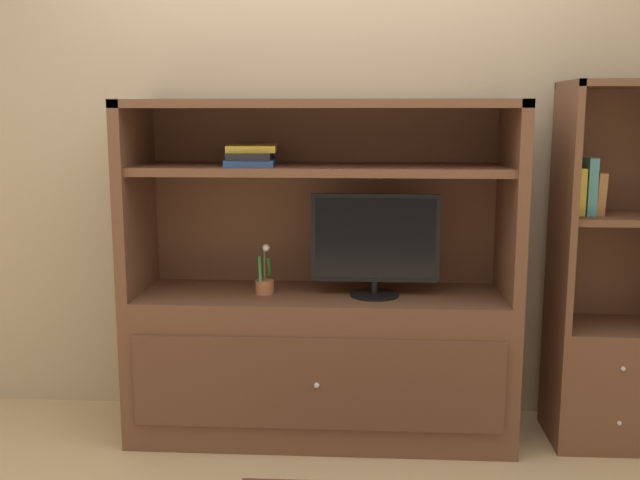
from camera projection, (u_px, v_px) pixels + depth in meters
The scene contains 8 objects.
ground_plane at pixel (315, 472), 3.04m from camera, with size 8.00×8.00×0.00m, color tan.
painted_rear_wall at pixel (325, 125), 3.54m from camera, with size 6.00×0.10×2.80m, color tan.
media_console at pixel (321, 329), 3.35m from camera, with size 1.71×0.55×1.51m.
tv_monitor at pixel (375, 243), 3.23m from camera, with size 0.56×0.22×0.45m.
potted_plant at pixel (265, 283), 3.30m from camera, with size 0.08×0.13×0.22m.
magazine_stack at pixel (251, 155), 3.24m from camera, with size 0.24×0.34×0.09m.
bookshelf_tall at pixel (609, 327), 3.28m from camera, with size 0.50×0.40×1.59m.
upright_book_row at pixel (588, 190), 3.17m from camera, with size 0.12×0.14×0.25m.
Camera 1 is at (0.19, -2.83, 1.45)m, focal length 41.50 mm.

